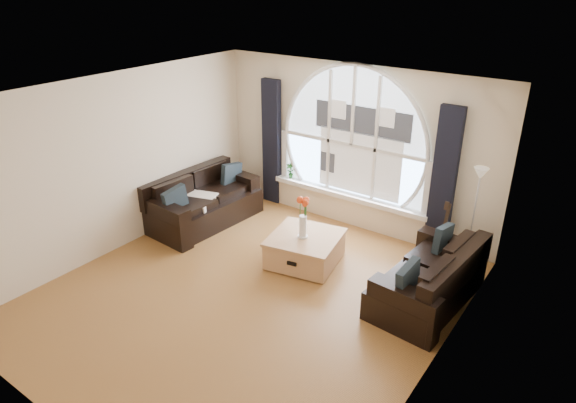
{
  "coord_description": "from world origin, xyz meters",
  "views": [
    {
      "loc": [
        3.75,
        -4.35,
        4.02
      ],
      "look_at": [
        0.0,
        0.9,
        1.05
      ],
      "focal_mm": 31.58,
      "sensor_mm": 36.0,
      "label": 1
    }
  ],
  "objects_px": {
    "sofa_right": "(428,275)",
    "floor_lamp": "(473,221)",
    "coffee_chest": "(305,248)",
    "potted_plant": "(290,170)",
    "vase_flowers": "(303,213)",
    "guitar": "(445,232)",
    "sofa_left": "(204,201)"
  },
  "relations": [
    {
      "from": "vase_flowers",
      "to": "floor_lamp",
      "type": "relative_size",
      "value": 0.44
    },
    {
      "from": "sofa_right",
      "to": "potted_plant",
      "type": "bearing_deg",
      "value": 161.37
    },
    {
      "from": "sofa_right",
      "to": "coffee_chest",
      "type": "distance_m",
      "value": 1.85
    },
    {
      "from": "potted_plant",
      "to": "guitar",
      "type": "bearing_deg",
      "value": -7.04
    },
    {
      "from": "potted_plant",
      "to": "coffee_chest",
      "type": "bearing_deg",
      "value": -48.51
    },
    {
      "from": "sofa_right",
      "to": "guitar",
      "type": "distance_m",
      "value": 1.05
    },
    {
      "from": "sofa_left",
      "to": "sofa_right",
      "type": "xyz_separation_m",
      "value": [
        4.0,
        0.01,
        0.0
      ]
    },
    {
      "from": "sofa_left",
      "to": "floor_lamp",
      "type": "distance_m",
      "value": 4.35
    },
    {
      "from": "sofa_left",
      "to": "sofa_right",
      "type": "height_order",
      "value": "sofa_left"
    },
    {
      "from": "floor_lamp",
      "to": "guitar",
      "type": "relative_size",
      "value": 1.51
    },
    {
      "from": "sofa_left",
      "to": "guitar",
      "type": "distance_m",
      "value": 3.99
    },
    {
      "from": "vase_flowers",
      "to": "guitar",
      "type": "relative_size",
      "value": 0.66
    },
    {
      "from": "sofa_left",
      "to": "sofa_right",
      "type": "distance_m",
      "value": 4.0
    },
    {
      "from": "sofa_left",
      "to": "potted_plant",
      "type": "xyz_separation_m",
      "value": [
        0.81,
        1.42,
        0.3
      ]
    },
    {
      "from": "sofa_right",
      "to": "coffee_chest",
      "type": "height_order",
      "value": "sofa_right"
    },
    {
      "from": "guitar",
      "to": "floor_lamp",
      "type": "bearing_deg",
      "value": 10.99
    },
    {
      "from": "sofa_right",
      "to": "vase_flowers",
      "type": "distance_m",
      "value": 1.91
    },
    {
      "from": "guitar",
      "to": "potted_plant",
      "type": "relative_size",
      "value": 3.64
    },
    {
      "from": "vase_flowers",
      "to": "guitar",
      "type": "bearing_deg",
      "value": 35.33
    },
    {
      "from": "coffee_chest",
      "to": "floor_lamp",
      "type": "bearing_deg",
      "value": 19.08
    },
    {
      "from": "guitar",
      "to": "sofa_left",
      "type": "bearing_deg",
      "value": -159.42
    },
    {
      "from": "sofa_right",
      "to": "sofa_left",
      "type": "bearing_deg",
      "value": -174.63
    },
    {
      "from": "sofa_left",
      "to": "floor_lamp",
      "type": "bearing_deg",
      "value": 18.44
    },
    {
      "from": "sofa_left",
      "to": "vase_flowers",
      "type": "height_order",
      "value": "vase_flowers"
    },
    {
      "from": "vase_flowers",
      "to": "potted_plant",
      "type": "bearing_deg",
      "value": 130.31
    },
    {
      "from": "sofa_right",
      "to": "floor_lamp",
      "type": "distance_m",
      "value": 1.15
    },
    {
      "from": "coffee_chest",
      "to": "potted_plant",
      "type": "height_order",
      "value": "potted_plant"
    },
    {
      "from": "sofa_left",
      "to": "sofa_right",
      "type": "bearing_deg",
      "value": 4.18
    },
    {
      "from": "coffee_chest",
      "to": "guitar",
      "type": "bearing_deg",
      "value": 23.17
    },
    {
      "from": "floor_lamp",
      "to": "guitar",
      "type": "height_order",
      "value": "floor_lamp"
    },
    {
      "from": "floor_lamp",
      "to": "guitar",
      "type": "bearing_deg",
      "value": -174.36
    },
    {
      "from": "floor_lamp",
      "to": "potted_plant",
      "type": "height_order",
      "value": "floor_lamp"
    }
  ]
}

